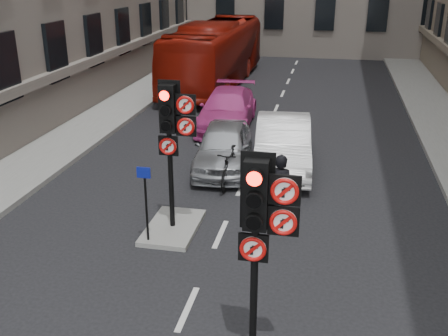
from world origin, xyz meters
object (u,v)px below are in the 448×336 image
at_px(car_pink, 227,109).
at_px(motorcycle, 230,167).
at_px(info_sign, 145,194).
at_px(car_silver, 223,146).
at_px(motorcyclist, 280,188).
at_px(car_white, 283,144).
at_px(signal_near, 261,218).
at_px(bus_red, 216,53).
at_px(signal_far, 172,125).

bearing_deg(car_pink, motorcycle, -80.70).
bearing_deg(car_pink, info_sign, -92.55).
distance_m(car_silver, motorcyclist, 4.02).
bearing_deg(car_white, motorcycle, -131.96).
relative_size(signal_near, motorcyclist, 1.99).
xyz_separation_m(bus_red, motorcycle, (3.43, -13.47, -1.09)).
height_order(motorcycle, info_sign, info_sign).
relative_size(signal_far, car_white, 0.74).
xyz_separation_m(motorcycle, info_sign, (-1.20, -3.81, 0.73)).
relative_size(car_pink, motorcyclist, 2.77).
bearing_deg(signal_far, car_pink, 93.23).
bearing_deg(car_pink, car_white, -59.95).
relative_size(car_silver, bus_red, 0.35).
height_order(car_white, bus_red, bus_red).
xyz_separation_m(bus_red, motorcyclist, (5.08, -15.47, -0.76)).
relative_size(car_pink, motorcycle, 2.62).
bearing_deg(bus_red, motorcycle, -74.18).
relative_size(bus_red, motorcyclist, 6.62).
distance_m(car_silver, motorcycle, 1.49).
height_order(car_silver, bus_red, bus_red).
bearing_deg(signal_far, bus_red, 99.18).
height_order(motorcycle, motorcyclist, motorcyclist).
height_order(signal_far, car_silver, signal_far).
bearing_deg(car_white, car_silver, -172.69).
bearing_deg(motorcyclist, signal_far, 33.21).
distance_m(signal_near, motorcyclist, 5.29).
bearing_deg(signal_near, car_white, 93.18).
height_order(car_silver, info_sign, info_sign).
relative_size(signal_far, motorcycle, 1.88).
bearing_deg(car_silver, bus_red, 98.09).
xyz_separation_m(car_white, car_pink, (-2.61, 4.02, -0.07)).
bearing_deg(motorcycle, car_white, 57.69).
xyz_separation_m(signal_far, bus_red, (-2.66, 16.48, -1.05)).
bearing_deg(bus_red, car_white, -66.19).
xyz_separation_m(signal_near, motorcyclist, (-0.18, 5.01, -1.68)).
bearing_deg(motorcyclist, info_sign, 43.05).
relative_size(car_white, car_pink, 0.97).
distance_m(car_silver, car_white, 1.88).
bearing_deg(motorcyclist, motorcycle, -39.75).
xyz_separation_m(signal_near, signal_far, (-2.60, 4.00, 0.12)).
height_order(car_white, car_pink, car_white).
bearing_deg(signal_far, car_white, 66.33).
distance_m(car_silver, info_sign, 5.29).
distance_m(bus_red, info_sign, 17.43).
bearing_deg(signal_far, signal_near, -56.98).
distance_m(signal_near, car_silver, 8.91).
distance_m(signal_far, motorcyclist, 3.18).
bearing_deg(car_white, motorcyclist, -90.73).
height_order(signal_far, car_pink, signal_far).
bearing_deg(car_white, car_pink, 117.62).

